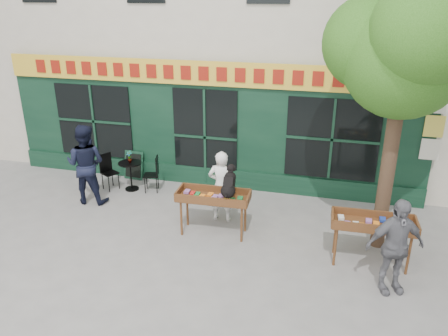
{
  "coord_description": "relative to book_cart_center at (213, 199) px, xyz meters",
  "views": [
    {
      "loc": [
        3.23,
        -8.03,
        4.83
      ],
      "look_at": [
        0.98,
        0.5,
        1.29
      ],
      "focal_mm": 35.0,
      "sensor_mm": 36.0,
      "label": 1
    }
  ],
  "objects": [
    {
      "name": "man_left",
      "position": [
        -3.41,
        0.71,
        0.17
      ],
      "size": [
        1.04,
        0.85,
        1.98
      ],
      "primitive_type": "imported",
      "rotation": [
        0.0,
        0.0,
        3.25
      ],
      "color": "black",
      "rests_on": "ground"
    },
    {
      "name": "woman",
      "position": [
        0.0,
        0.65,
        0.0
      ],
      "size": [
        0.62,
        0.42,
        1.65
      ],
      "primitive_type": "imported",
      "rotation": [
        0.0,
        0.0,
        3.18
      ],
      "color": "white",
      "rests_on": "ground"
    },
    {
      "name": "bistro_table",
      "position": [
        -2.71,
        1.61,
        -0.28
      ],
      "size": [
        0.6,
        0.6,
        0.76
      ],
      "color": "black",
      "rests_on": "ground"
    },
    {
      "name": "man_right",
      "position": [
        3.49,
        -1.08,
        0.05
      ],
      "size": [
        1.11,
        0.77,
        1.74
      ],
      "primitive_type": "imported",
      "rotation": [
        0.0,
        0.0,
        0.38
      ],
      "color": "slate",
      "rests_on": "ground"
    },
    {
      "name": "ground",
      "position": [
        -0.91,
        0.11,
        -0.82
      ],
      "size": [
        80.0,
        80.0,
        0.0
      ],
      "primitive_type": "plane",
      "color": "slate",
      "rests_on": "ground"
    },
    {
      "name": "book_cart_center",
      "position": [
        0.0,
        0.0,
        0.0
      ],
      "size": [
        1.52,
        0.68,
        0.99
      ],
      "rotation": [
        0.0,
        0.0,
        0.04
      ],
      "color": "brown",
      "rests_on": "ground"
    },
    {
      "name": "street_tree",
      "position": [
        3.43,
        0.46,
        3.29
      ],
      "size": [
        3.05,
        2.9,
        5.6
      ],
      "color": "#382619",
      "rests_on": "ground"
    },
    {
      "name": "dog",
      "position": [
        0.35,
        -0.05,
        0.47
      ],
      "size": [
        0.36,
        0.61,
        0.6
      ],
      "primitive_type": null,
      "rotation": [
        0.0,
        0.0,
        0.04
      ],
      "color": "black",
      "rests_on": "book_cart_center"
    },
    {
      "name": "potted_plant",
      "position": [
        -2.71,
        1.61,
        0.1
      ],
      "size": [
        0.19,
        0.15,
        0.32
      ],
      "primitive_type": "imported",
      "rotation": [
        0.0,
        0.0,
        -0.24
      ],
      "color": "gray",
      "rests_on": "bistro_table"
    },
    {
      "name": "bistro_chair_right",
      "position": [
        -2.08,
        1.69,
        -0.26
      ],
      "size": [
        0.45,
        0.45,
        0.95
      ],
      "rotation": [
        0.0,
        0.0,
        -1.29
      ],
      "color": "black",
      "rests_on": "ground"
    },
    {
      "name": "chalkboard",
      "position": [
        -2.97,
        2.3,
        -0.42
      ],
      "size": [
        0.57,
        0.23,
        0.79
      ],
      "rotation": [
        0.0,
        0.0,
        -0.07
      ],
      "color": "black",
      "rests_on": "ground"
    },
    {
      "name": "bistro_chair_left",
      "position": [
        -3.34,
        1.56,
        -0.26
      ],
      "size": [
        0.49,
        0.49,
        0.95
      ],
      "rotation": [
        0.0,
        0.0,
        1.06
      ],
      "color": "black",
      "rests_on": "ground"
    },
    {
      "name": "book_cart_right",
      "position": [
        3.19,
        -0.33,
        0.0
      ],
      "size": [
        1.52,
        0.66,
        0.99
      ],
      "rotation": [
        0.0,
        0.0,
        0.03
      ],
      "color": "brown",
      "rests_on": "ground"
    }
  ]
}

